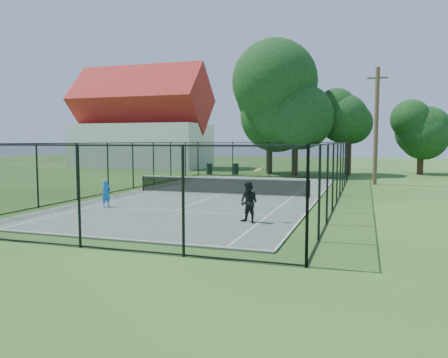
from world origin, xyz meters
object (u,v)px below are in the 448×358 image
(player_black, at_px, (249,202))
(trash_bin_left, at_px, (209,169))
(trash_bin_right, at_px, (236,169))
(player_blue, at_px, (106,194))
(utility_pole, at_px, (376,126))
(tennis_net, at_px, (221,185))

(player_black, bearing_deg, trash_bin_left, 113.32)
(trash_bin_right, relative_size, player_blue, 0.82)
(trash_bin_right, distance_m, utility_pole, 13.90)
(trash_bin_right, distance_m, player_black, 24.11)
(tennis_net, bearing_deg, player_black, -64.98)
(trash_bin_left, bearing_deg, utility_pole, -20.66)
(trash_bin_right, relative_size, player_black, 0.50)
(trash_bin_left, bearing_deg, tennis_net, -67.64)
(player_black, bearing_deg, trash_bin_right, 107.62)
(tennis_net, distance_m, trash_bin_right, 15.37)
(utility_pole, bearing_deg, trash_bin_left, 159.34)
(tennis_net, xyz_separation_m, player_blue, (-3.45, -6.32, 0.10))
(trash_bin_left, bearing_deg, player_black, -66.68)
(trash_bin_left, distance_m, player_blue, 20.90)
(tennis_net, height_order, trash_bin_left, tennis_net)
(utility_pole, distance_m, player_blue, 19.72)
(trash_bin_right, distance_m, player_blue, 21.28)
(tennis_net, xyz_separation_m, utility_pole, (8.47, 9.00, 3.58))
(player_black, bearing_deg, tennis_net, 115.02)
(utility_pole, relative_size, player_black, 4.02)
(player_blue, bearing_deg, utility_pole, 52.12)
(tennis_net, relative_size, player_blue, 8.11)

